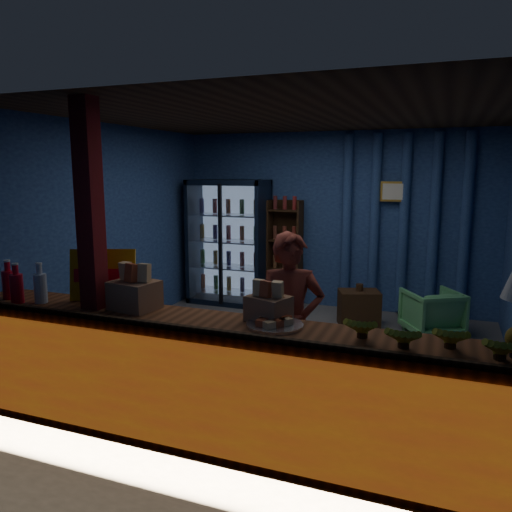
{
  "coord_description": "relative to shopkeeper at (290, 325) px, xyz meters",
  "views": [
    {
      "loc": [
        1.56,
        -5.07,
        2.05
      ],
      "look_at": [
        -0.31,
        -0.2,
        1.14
      ],
      "focal_mm": 35.0,
      "sensor_mm": 36.0,
      "label": 1
    }
  ],
  "objects": [
    {
      "name": "green_chair",
      "position": [
        1.06,
        2.6,
        -0.49
      ],
      "size": [
        0.86,
        0.86,
        0.58
      ],
      "primitive_type": "imported",
      "rotation": [
        0.0,
        0.0,
        3.7
      ],
      "color": "#54A964",
      "rests_on": "ground"
    },
    {
      "name": "curtain_folds",
      "position": [
        0.6,
        3.41,
        0.52
      ],
      "size": [
        1.74,
        0.14,
        2.5
      ],
      "color": "navy",
      "rests_on": "room_walls"
    },
    {
      "name": "room_walls",
      "position": [
        -0.4,
        1.27,
        0.79
      ],
      "size": [
        4.6,
        4.6,
        4.6
      ],
      "color": "navy",
      "rests_on": "ground"
    },
    {
      "name": "snack_box_left",
      "position": [
        -1.13,
        -0.55,
        0.3
      ],
      "size": [
        0.39,
        0.34,
        0.37
      ],
      "color": "#8F6345",
      "rests_on": "counter"
    },
    {
      "name": "side_table",
      "position": [
        0.14,
        2.65,
        -0.54
      ],
      "size": [
        0.62,
        0.54,
        0.57
      ],
      "color": "#382212",
      "rests_on": "ground"
    },
    {
      "name": "beverage_cooler",
      "position": [
        -1.95,
        3.18,
        0.16
      ],
      "size": [
        1.2,
        0.62,
        1.9
      ],
      "color": "black",
      "rests_on": "ground"
    },
    {
      "name": "shopkeeper",
      "position": [
        0.0,
        0.0,
        0.0
      ],
      "size": [
        0.66,
        0.54,
        1.55
      ],
      "primitive_type": "imported",
      "rotation": [
        0.0,
        0.0,
        0.34
      ],
      "color": "maroon",
      "rests_on": "ground"
    },
    {
      "name": "yellow_sign",
      "position": [
        -1.54,
        -0.42,
        0.39
      ],
      "size": [
        0.55,
        0.31,
        0.44
      ],
      "color": "#D6980B",
      "rests_on": "counter"
    },
    {
      "name": "banana_bunches",
      "position": [
        1.09,
        -0.69,
        0.26
      ],
      "size": [
        1.06,
        0.3,
        0.17
      ],
      "color": "gold",
      "rests_on": "counter"
    },
    {
      "name": "bottle_shelf",
      "position": [
        -1.1,
        3.32,
        0.02
      ],
      "size": [
        0.5,
        0.28,
        1.6
      ],
      "color": "#382212",
      "rests_on": "ground"
    },
    {
      "name": "framed_picture",
      "position": [
        0.45,
        3.36,
        0.97
      ],
      "size": [
        0.36,
        0.04,
        0.28
      ],
      "color": "gold",
      "rests_on": "room_walls"
    },
    {
      "name": "ground",
      "position": [
        -0.4,
        1.27,
        -0.78
      ],
      "size": [
        4.6,
        4.6,
        0.0
      ],
      "primitive_type": "plane",
      "color": "#515154",
      "rests_on": "ground"
    },
    {
      "name": "support_post",
      "position": [
        -1.45,
        -0.63,
        0.52
      ],
      "size": [
        0.16,
        0.16,
        2.6
      ],
      "primitive_type": "cube",
      "color": "maroon",
      "rests_on": "ground"
    },
    {
      "name": "snack_box_centre",
      "position": [
        -0.02,
        -0.47,
        0.28
      ],
      "size": [
        0.35,
        0.32,
        0.31
      ],
      "color": "#8F6345",
      "rests_on": "counter"
    },
    {
      "name": "counter",
      "position": [
        -0.4,
        -0.64,
        -0.3
      ],
      "size": [
        4.4,
        0.57,
        0.99
      ],
      "color": "brown",
      "rests_on": "ground"
    },
    {
      "name": "pastry_tray",
      "position": [
        0.07,
        -0.58,
        0.2
      ],
      "size": [
        0.41,
        0.41,
        0.07
      ],
      "color": "silver",
      "rests_on": "counter"
    },
    {
      "name": "soda_bottles",
      "position": [
        -2.15,
        -0.7,
        0.31
      ],
      "size": [
        0.46,
        0.19,
        0.34
      ],
      "color": "red",
      "rests_on": "counter"
    }
  ]
}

